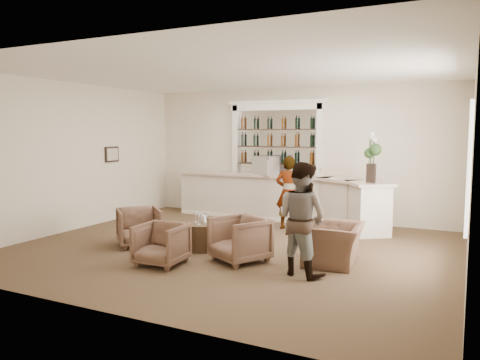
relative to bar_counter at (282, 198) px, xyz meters
The scene contains 19 objects.
ground 3.05m from the bar_counter, 86.88° to the right, with size 8.00×8.00×0.00m, color brown.
room_shell 2.91m from the bar_counter, 81.89° to the right, with size 8.04×7.02×3.32m.
bar_counter is the anchor object (origin of this frame).
back_bar_alcove 1.55m from the bar_counter, 129.15° to the left, with size 2.64×0.25×3.00m.
cocktail_table 3.37m from the bar_counter, 95.83° to the right, with size 0.66×0.66×0.50m, color brown.
sommelier 1.02m from the bar_counter, 60.21° to the right, with size 0.61×0.40×1.67m, color gray.
guest 4.38m from the bar_counter, 64.92° to the right, with size 0.85×0.66×1.76m, color gray.
armchair_left 3.93m from the bar_counter, 113.72° to the right, with size 0.79×0.81×0.74m, color brown.
armchair_center 4.52m from the bar_counter, 95.18° to the right, with size 0.75×0.77×0.70m, color brown.
armchair_right 3.81m from the bar_counter, 79.67° to the right, with size 0.82×0.85×0.77m, color brown.
armchair_far 3.83m from the bar_counter, 55.70° to the right, with size 1.04×0.91×0.68m, color brown.
espresso_machine 0.91m from the bar_counter, behind, with size 0.53×0.44×0.46m, color #AFAFB4.
flower_vase 2.65m from the bar_counter, 16.85° to the right, with size 0.28×0.28×1.05m.
wine_glass_bar_left 0.81m from the bar_counter, behind, with size 0.07×0.07×0.21m, color white, non-canonical shape.
wine_glass_bar_right 1.16m from the bar_counter, ahead, with size 0.07×0.07×0.21m, color white, non-canonical shape.
wine_glass_tbl_a 3.34m from the bar_counter, 97.94° to the right, with size 0.07×0.07×0.21m, color white, non-canonical shape.
wine_glass_tbl_b 3.26m from the bar_counter, 94.23° to the right, with size 0.07×0.07×0.21m, color white, non-canonical shape.
wine_glass_tbl_c 3.48m from the bar_counter, 94.96° to the right, with size 0.07×0.07×0.21m, color white, non-canonical shape.
napkin_holder 3.21m from the bar_counter, 96.44° to the right, with size 0.08×0.08×0.12m, color white.
Camera 1 is at (3.98, -7.75, 2.22)m, focal length 35.00 mm.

